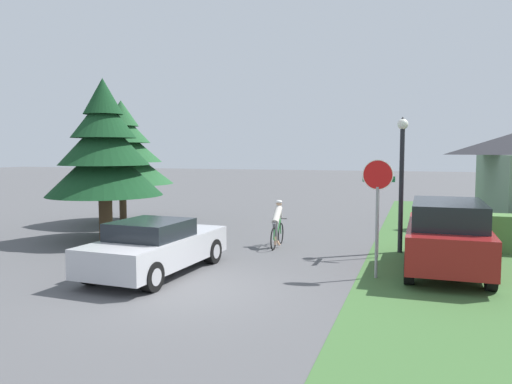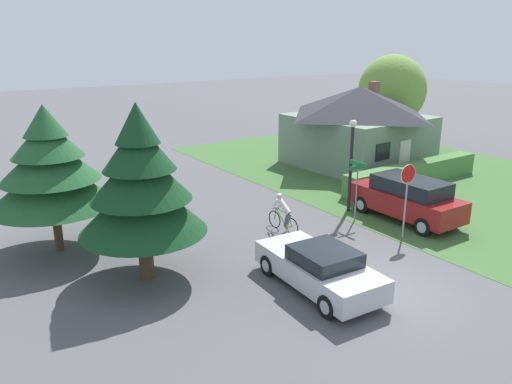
% 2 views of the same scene
% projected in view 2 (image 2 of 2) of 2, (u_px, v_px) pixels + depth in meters
% --- Properties ---
extents(ground_plane, '(140.00, 140.00, 0.00)m').
position_uv_depth(ground_plane, '(380.00, 291.00, 14.95)').
color(ground_plane, '#515154').
extents(grass_verge_right, '(16.00, 36.00, 0.01)m').
position_uv_depth(grass_verge_right, '(479.00, 193.00, 24.27)').
color(grass_verge_right, '#3D6633').
rests_on(grass_verge_right, ground).
extents(cottage_house, '(7.53, 7.56, 4.72)m').
position_uv_depth(cottage_house, '(359.00, 125.00, 29.22)').
color(cottage_house, slate).
rests_on(cottage_house, ground).
extents(hedge_row, '(9.17, 0.90, 1.13)m').
position_uv_depth(hedge_row, '(413.00, 174.00, 25.60)').
color(hedge_row, '#4C7A3D').
rests_on(hedge_row, ground).
extents(sedan_left_lane, '(2.08, 4.48, 1.36)m').
position_uv_depth(sedan_left_lane, '(319.00, 268.00, 14.92)').
color(sedan_left_lane, '#BCBCC1').
rests_on(sedan_left_lane, ground).
extents(cyclist, '(0.44, 1.76, 1.50)m').
position_uv_depth(cyclist, '(283.00, 214.00, 19.35)').
color(cyclist, black).
rests_on(cyclist, ground).
extents(parked_suv_right, '(1.99, 4.75, 1.81)m').
position_uv_depth(parked_suv_right, '(407.00, 198.00, 20.51)').
color(parked_suv_right, maroon).
rests_on(parked_suv_right, ground).
extents(stop_sign, '(0.72, 0.09, 2.86)m').
position_uv_depth(stop_sign, '(407.00, 186.00, 18.33)').
color(stop_sign, gray).
rests_on(stop_sign, ground).
extents(street_lamp, '(0.32, 0.32, 4.08)m').
position_uv_depth(street_lamp, '(351.00, 154.00, 21.05)').
color(street_lamp, black).
rests_on(street_lamp, ground).
extents(street_name_sign, '(0.90, 0.90, 2.51)m').
position_uv_depth(street_name_sign, '(357.00, 180.00, 20.19)').
color(street_name_sign, gray).
rests_on(street_name_sign, ground).
extents(conifer_tall_near, '(3.91, 3.91, 5.52)m').
position_uv_depth(conifer_tall_near, '(141.00, 184.00, 14.92)').
color(conifer_tall_near, '#4C3823').
rests_on(conifer_tall_near, ground).
extents(conifer_tall_far, '(4.27, 4.27, 5.19)m').
position_uv_depth(conifer_tall_far, '(50.00, 168.00, 16.94)').
color(conifer_tall_far, '#4C3823').
rests_on(conifer_tall_far, ground).
extents(deciduous_tree_right, '(4.61, 4.61, 6.21)m').
position_uv_depth(deciduous_tree_right, '(392.00, 90.00, 34.37)').
color(deciduous_tree_right, '#4C3823').
rests_on(deciduous_tree_right, ground).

